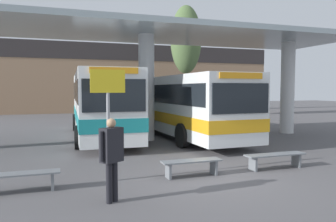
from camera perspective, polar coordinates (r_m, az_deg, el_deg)
name	(u,v)px	position (r m, az deg, el deg)	size (l,w,h in m)	color
ground_plane	(213,178)	(9.28, 7.89, -11.44)	(100.00, 100.00, 0.00)	#565456
townhouse_backdrop	(98,72)	(34.94, -12.11, 6.63)	(40.00, 0.58, 7.23)	#9E7A5B
station_canopy	(146,44)	(15.77, -3.79, 11.53)	(21.16, 5.88, 5.25)	silver
transit_bus_left_bay	(101,102)	(17.08, -11.65, 1.60)	(2.96, 10.88, 3.24)	white
transit_bus_center_bay	(176,103)	(17.56, 1.40, 1.47)	(3.10, 12.55, 3.07)	white
waiting_bench_near_pillar	(192,164)	(9.28, 4.12, -9.23)	(1.72, 0.44, 0.46)	slate
waiting_bench_mid_platform	(275,157)	(10.64, 18.17, -7.68)	(1.97, 0.44, 0.46)	slate
waiting_bench_far_platform	(19,178)	(8.64, -24.55, -10.53)	(1.87, 0.44, 0.46)	slate
info_sign_platform	(108,102)	(8.68, -10.41, 1.53)	(0.90, 0.09, 2.94)	gray
pedestrian_waiting	(112,151)	(7.14, -9.80, -6.93)	(0.61, 0.48, 1.82)	black
poplar_tree_behind_left	(186,41)	(29.23, 3.14, 12.15)	(2.69, 2.69, 9.72)	#473A2B
parked_car_street	(133,103)	(32.76, -6.07, 1.32)	(4.37, 2.08, 2.15)	silver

